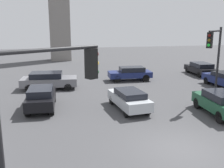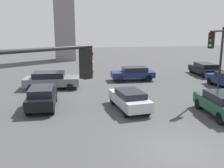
# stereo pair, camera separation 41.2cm
# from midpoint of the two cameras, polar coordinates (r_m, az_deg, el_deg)

# --- Properties ---
(ground_plane) EXTENTS (108.48, 108.48, 0.00)m
(ground_plane) POSITION_cam_midpoint_polar(r_m,az_deg,el_deg) (12.05, 13.60, -13.80)
(ground_plane) COLOR #424244
(traffic_light_0) EXTENTS (2.44, 2.26, 5.23)m
(traffic_light_0) POSITION_cam_midpoint_polar(r_m,az_deg,el_deg) (19.05, 21.08, 7.07)
(traffic_light_0) COLOR black
(traffic_light_0) RESTS_ON ground_plane
(traffic_light_2) EXTENTS (3.05, 1.91, 4.94)m
(traffic_light_2) POSITION_cam_midpoint_polar(r_m,az_deg,el_deg) (7.85, -14.76, -1.03)
(traffic_light_2) COLOR black
(traffic_light_2) RESTS_ON ground_plane
(car_0) EXTENTS (1.91, 4.15, 1.44)m
(car_0) POSITION_cam_midpoint_polar(r_m,az_deg,el_deg) (17.46, -16.01, -2.83)
(car_0) COLOR black
(car_0) RESTS_ON ground_plane
(car_1) EXTENTS (1.94, 4.10, 1.45)m
(car_1) POSITION_cam_midpoint_polar(r_m,az_deg,el_deg) (16.85, 22.05, -3.83)
(car_1) COLOR #19472D
(car_1) RESTS_ON ground_plane
(car_2) EXTENTS (4.82, 2.45, 1.44)m
(car_2) POSITION_cam_midpoint_polar(r_m,az_deg,el_deg) (22.80, -14.33, 0.84)
(car_2) COLOR slate
(car_2) RESTS_ON ground_plane
(car_4) EXTENTS (4.27, 1.99, 1.35)m
(car_4) POSITION_cam_midpoint_polar(r_m,az_deg,el_deg) (25.54, 3.61, 2.40)
(car_4) COLOR navy
(car_4) RESTS_ON ground_plane
(car_7) EXTENTS (2.22, 4.57, 1.35)m
(car_7) POSITION_cam_midpoint_polar(r_m,az_deg,el_deg) (30.02, 18.62, 3.28)
(car_7) COLOR black
(car_7) RESTS_ON ground_plane
(car_8) EXTENTS (1.98, 4.14, 1.30)m
(car_8) POSITION_cam_midpoint_polar(r_m,az_deg,el_deg) (16.69, 3.06, -3.29)
(car_8) COLOR #ADB2B7
(car_8) RESTS_ON ground_plane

